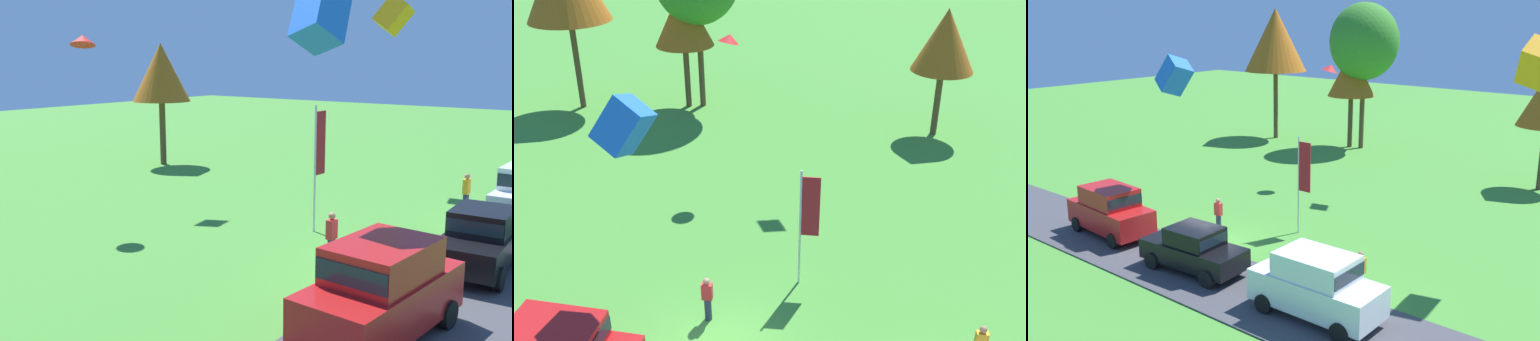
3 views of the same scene
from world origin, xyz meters
The scene contains 6 objects.
person_beside_suv centered at (-0.66, 1.31, 0.88)m, with size 0.36×0.24×1.71m.
tree_far_right centered at (-6.20, 20.99, 5.69)m, with size 3.56×3.56×7.52m.
tree_center_back centered at (8.81, 18.39, 5.40)m, with size 3.38×3.38×7.14m.
flag_banner centered at (2.45, 3.72, 2.94)m, with size 0.71×0.08×4.65m.
kite_box_high_right centered at (-2.61, 0.67, 7.32)m, with size 1.01×1.01×1.42m, color blue.
kite_delta_trailing_tail centered at (-1.64, 11.65, 6.95)m, with size 0.95×0.95×0.38m, color red.
Camera 2 is at (3.34, -14.16, 13.82)m, focal length 42.00 mm.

